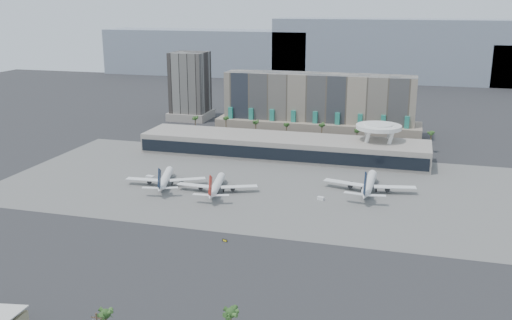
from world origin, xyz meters
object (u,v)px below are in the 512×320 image
(service_vehicle_b, at_px, (321,198))
(taxiway_sign, at_px, (225,240))
(airliner_centre, at_px, (217,185))
(airliner_right, at_px, (369,184))
(service_vehicle_a, at_px, (150,178))
(airliner_left, at_px, (165,179))

(service_vehicle_b, bearing_deg, taxiway_sign, -100.23)
(airliner_centre, height_order, airliner_right, airliner_right)
(service_vehicle_a, relative_size, service_vehicle_b, 1.41)
(airliner_centre, bearing_deg, airliner_left, 164.17)
(service_vehicle_a, relative_size, taxiway_sign, 2.03)
(service_vehicle_b, bearing_deg, airliner_centre, -161.48)
(airliner_right, height_order, taxiway_sign, airliner_right)
(airliner_left, distance_m, taxiway_sign, 77.17)
(taxiway_sign, bearing_deg, service_vehicle_b, 80.38)
(airliner_centre, bearing_deg, service_vehicle_b, -7.38)
(service_vehicle_a, bearing_deg, airliner_centre, -0.95)
(airliner_right, distance_m, taxiway_sign, 89.80)
(airliner_left, relative_size, service_vehicle_b, 13.15)
(airliner_left, bearing_deg, service_vehicle_b, -16.20)
(service_vehicle_b, bearing_deg, airliner_right, 57.13)
(service_vehicle_a, height_order, service_vehicle_b, service_vehicle_a)
(airliner_left, relative_size, airliner_right, 0.88)
(service_vehicle_a, xyz_separation_m, taxiway_sign, (62.91, -64.76, -0.58))
(airliner_centre, height_order, taxiway_sign, airliner_centre)
(airliner_left, height_order, service_vehicle_a, airliner_left)
(airliner_left, relative_size, airliner_centre, 1.00)
(airliner_left, distance_m, airliner_right, 101.12)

